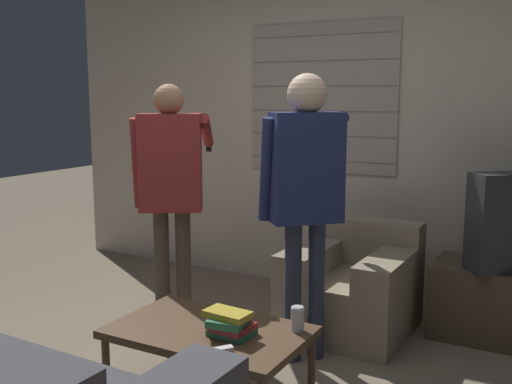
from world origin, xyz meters
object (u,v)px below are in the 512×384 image
object	(u,v)px
spare_remote	(219,351)
coffee_table	(209,336)
person_left_standing	(171,179)
book_stack	(230,324)
armchair_beige	(353,286)
soda_can	(297,319)
person_right_standing	(305,181)

from	to	relation	value
spare_remote	coffee_table	bearing A→B (deg)	168.84
person_left_standing	book_stack	world-z (taller)	person_left_standing
book_stack	armchair_beige	bearing A→B (deg)	84.50
book_stack	person_left_standing	bearing A→B (deg)	140.50
soda_can	armchair_beige	bearing A→B (deg)	96.24
person_left_standing	armchair_beige	bearing A→B (deg)	1.26
armchair_beige	person_left_standing	world-z (taller)	person_left_standing
book_stack	spare_remote	distance (m)	0.21
book_stack	person_right_standing	bearing A→B (deg)	87.49
armchair_beige	person_right_standing	world-z (taller)	person_right_standing
book_stack	spare_remote	xyz separation A→B (m)	(0.06, -0.19, -0.05)
coffee_table	book_stack	world-z (taller)	book_stack
coffee_table	soda_can	world-z (taller)	soda_can
person_right_standing	soda_can	distance (m)	0.86
person_left_standing	soda_can	xyz separation A→B (m)	(1.15, -0.52, -0.56)
person_left_standing	spare_remote	bearing A→B (deg)	-74.59
spare_remote	armchair_beige	bearing A→B (deg)	123.58
person_right_standing	spare_remote	world-z (taller)	person_right_standing
book_stack	spare_remote	world-z (taller)	book_stack
armchair_beige	soda_can	size ratio (longest dim) A/B	6.61
soda_can	spare_remote	size ratio (longest dim) A/B	0.98
armchair_beige	person_left_standing	xyz separation A→B (m)	(-1.03, -0.63, 0.74)
coffee_table	spare_remote	xyz separation A→B (m)	(0.20, -0.22, 0.05)
spare_remote	book_stack	bearing A→B (deg)	143.36
spare_remote	person_right_standing	bearing A→B (deg)	127.68
coffee_table	soda_can	size ratio (longest dim) A/B	7.74
armchair_beige	book_stack	xyz separation A→B (m)	(-0.13, -1.37, 0.19)
armchair_beige	book_stack	bearing A→B (deg)	85.30
armchair_beige	coffee_table	distance (m)	1.37
coffee_table	soda_can	bearing A→B (deg)	24.93
person_right_standing	person_left_standing	bearing A→B (deg)	139.37
soda_can	spare_remote	distance (m)	0.46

